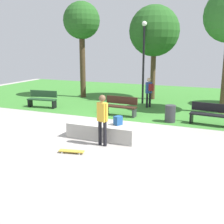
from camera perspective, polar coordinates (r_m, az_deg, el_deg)
The scene contains 14 objects.
ground_plane at distance 11.45m, azimuth -2.25°, elevation -3.50°, with size 28.00×28.00×0.00m, color #9E9993.
grass_lawn at distance 18.65m, azimuth 8.03°, elevation 2.85°, with size 26.60×12.33×0.01m, color #387A2D.
concrete_ledge at distance 10.34m, azimuth -1.70°, elevation -3.74°, with size 2.53×1.02×0.54m, color #A8A59E.
backpack_on_ledge at distance 10.03m, azimuth 1.21°, elevation -1.71°, with size 0.28×0.20×0.32m, color #1E4C8C.
skater_performing_trick at distance 9.37m, azimuth -1.95°, elevation -0.85°, with size 0.41×0.29×1.72m.
skateboard_by_ledge at distance 9.04m, azimuth -8.12°, elevation -7.77°, with size 0.82×0.36×0.08m.
park_bench_far_right at distance 12.70m, azimuth 19.03°, elevation -0.32°, with size 1.64×0.62×0.91m.
park_bench_by_oak at distance 15.94m, azimuth -13.77°, elevation 2.62°, with size 1.64×0.65×0.91m.
park_bench_far_left at distance 13.63m, azimuth 1.73°, elevation 1.27°, with size 1.62×0.53×0.91m.
tree_young_birch at distance 17.94m, azimuth 8.48°, elevation 15.72°, with size 3.04×3.04×5.69m.
tree_slender_maple at distance 18.63m, azimuth -6.11°, elevation 17.47°, with size 2.29×2.29×5.98m.
lamp_post at distance 16.41m, azimuth 6.36°, elevation 11.26°, with size 0.28×0.28×4.62m.
trash_bin at distance 12.71m, azimuth 11.59°, elevation -0.32°, with size 0.46×0.46×0.76m, color #333338.
pedestrian_with_backpack at distance 15.52m, azimuth 7.45°, elevation 4.43°, with size 0.44×0.42×1.62m.
Camera 1 is at (4.69, -9.93, 3.25)m, focal length 45.58 mm.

